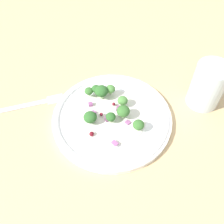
{
  "coord_description": "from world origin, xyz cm",
  "views": [
    {
      "loc": [
        20.08,
        -26.2,
        43.61
      ],
      "look_at": [
        -0.71,
        -2.29,
        2.7
      ],
      "focal_mm": 39.97,
      "sensor_mm": 36.0,
      "label": 1
    }
  ],
  "objects": [
    {
      "name": "fork",
      "position": [
        -17.7,
        -11.83,
        0.25
      ],
      "size": [
        11.49,
        16.67,
        0.5
      ],
      "color": "silver",
      "rests_on": "ground_plane"
    },
    {
      "name": "onion_bit_1",
      "position": [
        -0.8,
        -3.6,
        1.69
      ],
      "size": [
        1.71,
        1.62,
        0.39
      ],
      "primitive_type": "cube",
      "rotation": [
        0.0,
        0.0,
        2.56
      ],
      "color": "#843D75",
      "rests_on": "plate"
    },
    {
      "name": "broccoli_floret_8",
      "position": [
        -5.75,
        -0.45,
        3.57
      ],
      "size": [
        2.97,
        2.97,
        3.01
      ],
      "color": "#9EC684",
      "rests_on": "plate"
    },
    {
      "name": "broccoli_floret_0",
      "position": [
        1.25,
        -1.02,
        3.38
      ],
      "size": [
        2.74,
        2.74,
        2.78
      ],
      "color": "#8EB77A",
      "rests_on": "plate"
    },
    {
      "name": "broccoli_floret_6",
      "position": [
        -0.36,
        -3.52,
        2.82
      ],
      "size": [
        2.09,
        2.09,
        2.12
      ],
      "color": "#ADD18E",
      "rests_on": "plate"
    },
    {
      "name": "cranberry_1",
      "position": [
        -0.6,
        -8.6,
        1.83
      ],
      "size": [
        0.96,
        0.96,
        0.96
      ],
      "primitive_type": "sphere",
      "color": "maroon",
      "rests_on": "plate"
    },
    {
      "name": "onion_bit_2",
      "position": [
        -4.08,
        -4.53,
        1.77
      ],
      "size": [
        0.99,
        1.05,
        0.46
      ],
      "primitive_type": "cube",
      "rotation": [
        0.0,
        0.0,
        1.51
      ],
      "color": "#A35B93",
      "rests_on": "plate"
    },
    {
      "name": "cranberry_2",
      "position": [
        -2.21,
        -0.38,
        2.01
      ],
      "size": [
        0.72,
        0.72,
        0.72
      ],
      "primitive_type": "sphere",
      "color": "maroon",
      "rests_on": "plate"
    },
    {
      "name": "onion_bit_3",
      "position": [
        -6.11,
        -3.19,
        1.79
      ],
      "size": [
        1.23,
        1.24,
        0.59
      ],
      "primitive_type": "cube",
      "rotation": [
        0.0,
        0.0,
        2.45
      ],
      "color": "#934C84",
      "rests_on": "plate"
    },
    {
      "name": "onion_bit_0",
      "position": [
        -0.61,
        0.48,
        1.82
      ],
      "size": [
        1.72,
        1.73,
        0.4
      ],
      "primitive_type": "cube",
      "rotation": [
        0.0,
        0.0,
        2.04
      ],
      "color": "#934C84",
      "rests_on": "plate"
    },
    {
      "name": "onion_bit_5",
      "position": [
        4.29,
        -7.2,
        1.9
      ],
      "size": [
        1.29,
        0.92,
        0.4
      ],
      "primitive_type": "cube",
      "rotation": [
        0.0,
        0.0,
        1.52
      ],
      "color": "#A35B93",
      "rests_on": "plate"
    },
    {
      "name": "ground_plane",
      "position": [
        0.0,
        0.0,
        -1.0
      ],
      "size": [
        180.0,
        180.0,
        2.0
      ],
      "primitive_type": "cube",
      "color": "tan"
    },
    {
      "name": "water_glass",
      "position": [
        11.26,
        15.12,
        5.11
      ],
      "size": [
        7.07,
        7.07,
        10.23
      ],
      "primitive_type": "cylinder",
      "color": "silver",
      "rests_on": "ground_plane"
    },
    {
      "name": "plate",
      "position": [
        -0.71,
        -2.29,
        0.86
      ],
      "size": [
        25.37,
        25.37,
        1.7
      ],
      "color": "white",
      "rests_on": "ground_plane"
    },
    {
      "name": "broccoli_floret_3",
      "position": [
        5.52,
        -1.43,
        2.95
      ],
      "size": [
        2.34,
        2.34,
        2.37
      ],
      "color": "#9EC684",
      "rests_on": "plate"
    },
    {
      "name": "cranberry_0",
      "position": [
        -2.33,
        -3.87,
        2.09
      ],
      "size": [
        0.74,
        0.74,
        0.74
      ],
      "primitive_type": "sphere",
      "color": "maroon",
      "rests_on": "plate"
    },
    {
      "name": "broccoli_floret_7",
      "position": [
        -8.22,
        -1.44,
        3.01
      ],
      "size": [
        1.94,
        1.94,
        1.97
      ],
      "color": "#ADD18E",
      "rests_on": "plate"
    },
    {
      "name": "broccoli_floret_5",
      "position": [
        -7.41,
        0.45,
        3.12
      ],
      "size": [
        2.03,
        2.03,
        2.06
      ],
      "color": "#ADD18E",
      "rests_on": "plate"
    },
    {
      "name": "broccoli_floret_1",
      "position": [
        -3.04,
        -6.36,
        2.92
      ],
      "size": [
        2.75,
        2.75,
        2.78
      ],
      "color": "#8EB77A",
      "rests_on": "plate"
    },
    {
      "name": "broccoli_floret_4",
      "position": [
        -4.87,
        1.96,
        3.28
      ],
      "size": [
        2.15,
        2.15,
        2.18
      ],
      "color": "#ADD18E",
      "rests_on": "plate"
    },
    {
      "name": "broccoli_floret_2",
      "position": [
        -0.84,
        1.33,
        3.04
      ],
      "size": [
        2.22,
        2.22,
        2.25
      ],
      "color": "#8EB77A",
      "rests_on": "plate"
    },
    {
      "name": "onion_bit_4",
      "position": [
        2.97,
        -1.55,
        1.56
      ],
      "size": [
        1.03,
        1.02,
        0.39
      ],
      "primitive_type": "cube",
      "rotation": [
        0.0,
        0.0,
        3.07
      ],
      "color": "#A35B93",
      "rests_on": "plate"
    },
    {
      "name": "dressing_pool",
      "position": [
        -0.71,
        -2.29,
        1.3
      ],
      "size": [
        14.71,
        14.71,
        0.2
      ],
      "primitive_type": "cylinder",
      "color": "white",
      "rests_on": "plate"
    }
  ]
}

